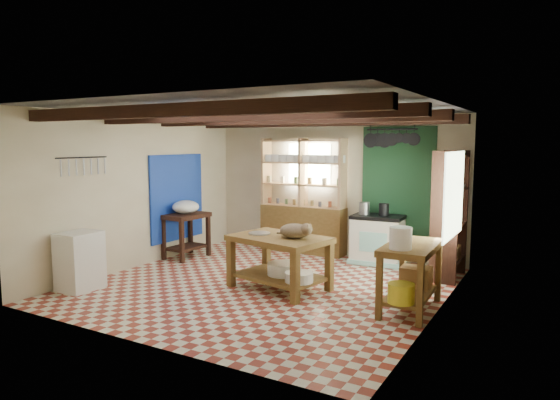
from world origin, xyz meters
The scene contains 30 objects.
floor centered at (0.00, 0.00, -0.01)m, with size 5.00×5.00×0.02m, color maroon.
ceiling centered at (0.00, 0.00, 2.60)m, with size 5.00×5.00×0.02m, color #49494E.
wall_back centered at (0.00, 2.50, 1.30)m, with size 5.00×0.04×2.60m, color beige.
wall_front centered at (0.00, -2.50, 1.30)m, with size 5.00×0.04×2.60m, color beige.
wall_left centered at (-2.50, 0.00, 1.30)m, with size 0.04×5.00×2.60m, color beige.
wall_right centered at (2.50, 0.00, 1.30)m, with size 0.04×5.00×2.60m, color beige.
ceiling_beams centered at (0.00, 0.00, 2.48)m, with size 5.00×3.80×0.15m, color black.
blue_wall_patch centered at (-2.47, 0.90, 1.10)m, with size 0.04×1.40×1.60m, color #173AAF.
green_wall_patch centered at (1.25, 2.47, 1.25)m, with size 1.30×0.04×2.30m, color #1B4527.
window_back centered at (-0.50, 2.48, 1.70)m, with size 0.90×0.02×0.80m, color silver.
window_right centered at (2.48, 1.00, 1.40)m, with size 0.02×1.30×1.20m, color silver.
utensil_rail centered at (-2.44, -1.20, 1.78)m, with size 0.06×0.90×0.28m, color black.
pot_rack centered at (1.25, 2.05, 2.18)m, with size 0.86×0.12×0.36m, color black.
shelving_unit centered at (-0.55, 2.31, 1.10)m, with size 1.70×0.34×2.20m, color tan.
tall_rack centered at (2.28, 1.80, 1.00)m, with size 0.40×0.86×2.00m, color black.
work_table centered at (0.27, -0.03, 0.39)m, with size 1.37×0.91×0.77m, color brown.
stove centered at (1.01, 2.15, 0.43)m, with size 0.87×0.59×0.86m, color silver.
prep_table centered at (-2.20, 0.82, 0.41)m, with size 0.56×0.81×0.82m, color black.
white_cabinet centered at (-2.22, -1.50, 0.42)m, with size 0.47×0.56×0.84m, color white.
right_counter centered at (2.18, -0.02, 0.43)m, with size 0.59×1.19×0.85m, color brown.
cat centered at (0.53, -0.03, 0.88)m, with size 0.46×0.35×0.21m, color #8B7051.
steel_tray centered at (-0.08, -0.01, 0.78)m, with size 0.32×0.32×0.02m, color #A5A5AC.
basin_large centered at (0.33, 0.01, 0.29)m, with size 0.49×0.49×0.17m, color white.
basin_small centered at (0.69, -0.22, 0.27)m, with size 0.39×0.39×0.14m, color white.
kettle_left centered at (0.76, 2.13, 0.96)m, with size 0.19×0.19×0.22m, color #A5A5AC.
kettle_right centered at (1.11, 2.16, 0.96)m, with size 0.17×0.17×0.22m, color black.
enamel_bowl centered at (-2.20, 0.82, 0.95)m, with size 0.49×0.49×0.24m, color white.
white_bucket centered at (2.14, -0.37, 0.99)m, with size 0.27×0.27×0.27m, color white.
wicker_basket centered at (2.17, 0.28, 0.36)m, with size 0.38×0.30×0.27m, color olive.
yellow_tub centered at (2.19, -0.47, 0.34)m, with size 0.32×0.32×0.23m, color yellow.
Camera 1 is at (3.80, -6.18, 2.13)m, focal length 32.00 mm.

